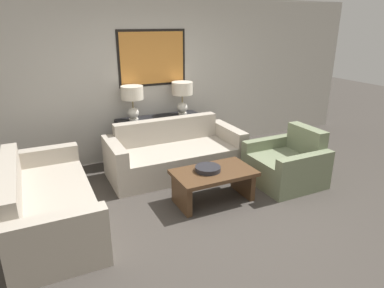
% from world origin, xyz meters
% --- Properties ---
extents(ground_plane, '(20.00, 20.00, 0.00)m').
position_xyz_m(ground_plane, '(0.00, 0.00, 0.00)').
color(ground_plane, '#3D3833').
extents(back_wall, '(8.40, 0.12, 2.65)m').
position_xyz_m(back_wall, '(0.00, 2.48, 1.33)').
color(back_wall, beige).
rests_on(back_wall, ground_plane).
extents(console_table, '(1.44, 0.39, 0.74)m').
position_xyz_m(console_table, '(0.00, 2.21, 0.37)').
color(console_table, black).
rests_on(console_table, ground_plane).
extents(table_lamp_left, '(0.36, 0.36, 0.56)m').
position_xyz_m(table_lamp_left, '(-0.44, 2.21, 1.13)').
color(table_lamp_left, silver).
rests_on(table_lamp_left, console_table).
extents(table_lamp_right, '(0.36, 0.36, 0.56)m').
position_xyz_m(table_lamp_right, '(0.44, 2.21, 1.13)').
color(table_lamp_right, silver).
rests_on(table_lamp_right, console_table).
extents(couch_by_back_wall, '(2.09, 0.93, 0.80)m').
position_xyz_m(couch_by_back_wall, '(0.00, 1.53, 0.28)').
color(couch_by_back_wall, '#ADA393').
rests_on(couch_by_back_wall, ground_plane).
extents(couch_by_side, '(0.93, 2.09, 0.80)m').
position_xyz_m(couch_by_side, '(-1.94, 0.76, 0.28)').
color(couch_by_side, '#ADA393').
rests_on(couch_by_side, ground_plane).
extents(coffee_table, '(1.06, 0.62, 0.43)m').
position_xyz_m(coffee_table, '(0.09, 0.44, 0.31)').
color(coffee_table, '#4C331E').
rests_on(coffee_table, ground_plane).
extents(decorative_bowl, '(0.34, 0.34, 0.06)m').
position_xyz_m(decorative_bowl, '(0.03, 0.48, 0.46)').
color(decorative_bowl, '#232328').
rests_on(decorative_bowl, coffee_table).
extents(armchair_near_back_wall, '(0.92, 0.94, 0.81)m').
position_xyz_m(armchair_near_back_wall, '(1.35, 0.47, 0.28)').
color(armchair_near_back_wall, '#707A5B').
rests_on(armchair_near_back_wall, ground_plane).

